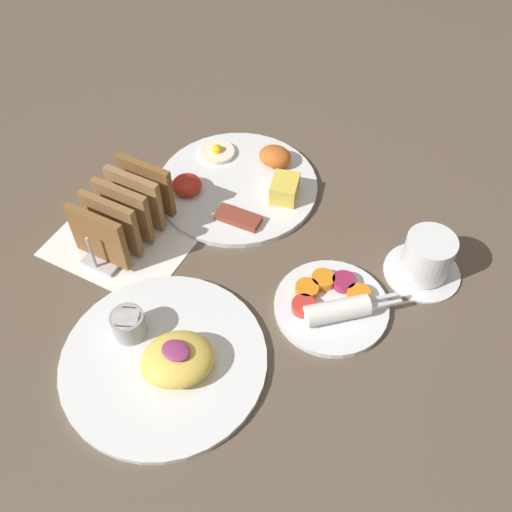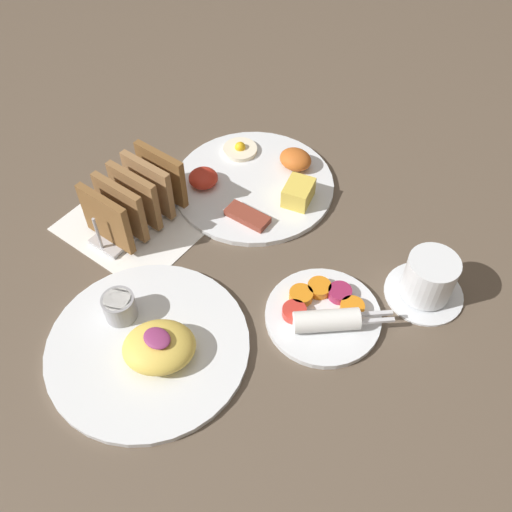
# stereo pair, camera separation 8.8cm
# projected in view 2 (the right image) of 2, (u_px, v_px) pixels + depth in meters

# --- Properties ---
(ground_plane) EXTENTS (3.00, 3.00, 0.00)m
(ground_plane) POSITION_uv_depth(u_px,v_px,m) (200.00, 261.00, 0.92)
(ground_plane) COLOR brown
(napkin_flat) EXTENTS (0.22, 0.22, 0.00)m
(napkin_flat) POSITION_uv_depth(u_px,v_px,m) (140.00, 219.00, 0.97)
(napkin_flat) COLOR white
(napkin_flat) RESTS_ON ground_plane
(plate_breakfast) EXTENTS (0.29, 0.29, 0.05)m
(plate_breakfast) POSITION_uv_depth(u_px,v_px,m) (257.00, 182.00, 1.02)
(plate_breakfast) COLOR white
(plate_breakfast) RESTS_ON ground_plane
(plate_condiments) EXTENTS (0.18, 0.17, 0.04)m
(plate_condiments) POSITION_uv_depth(u_px,v_px,m) (324.00, 314.00, 0.84)
(plate_condiments) COLOR white
(plate_condiments) RESTS_ON ground_plane
(plate_foreground) EXTENTS (0.29, 0.29, 0.06)m
(plate_foreground) POSITION_uv_depth(u_px,v_px,m) (149.00, 343.00, 0.80)
(plate_foreground) COLOR white
(plate_foreground) RESTS_ON ground_plane
(toast_rack) EXTENTS (0.10, 0.18, 0.10)m
(toast_rack) POSITION_uv_depth(u_px,v_px,m) (135.00, 198.00, 0.93)
(toast_rack) COLOR #B7B7BC
(toast_rack) RESTS_ON ground_plane
(coffee_cup) EXTENTS (0.12, 0.12, 0.08)m
(coffee_cup) POSITION_uv_depth(u_px,v_px,m) (429.00, 280.00, 0.85)
(coffee_cup) COLOR white
(coffee_cup) RESTS_ON ground_plane
(teaspoon) EXTENTS (0.13, 0.02, 0.01)m
(teaspoon) POSITION_uv_depth(u_px,v_px,m) (188.00, 342.00, 0.82)
(teaspoon) COLOR silver
(teaspoon) RESTS_ON ground_plane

